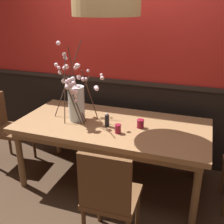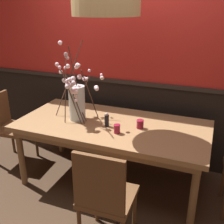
# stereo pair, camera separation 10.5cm
# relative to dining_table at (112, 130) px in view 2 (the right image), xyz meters

# --- Properties ---
(ground_plane) EXTENTS (24.00, 24.00, 0.00)m
(ground_plane) POSITION_rel_dining_table_xyz_m (0.00, 0.00, -0.67)
(ground_plane) COLOR #422D1E
(back_wall) EXTENTS (4.63, 0.14, 2.98)m
(back_wall) POSITION_rel_dining_table_xyz_m (0.00, 0.71, 0.81)
(back_wall) COLOR black
(back_wall) RESTS_ON ground
(dining_table) EXTENTS (2.06, 1.00, 0.75)m
(dining_table) POSITION_rel_dining_table_xyz_m (0.00, 0.00, 0.00)
(dining_table) COLOR #997047
(dining_table) RESTS_ON ground
(chair_far_side_right) EXTENTS (0.41, 0.45, 0.94)m
(chair_far_side_right) POSITION_rel_dining_table_xyz_m (0.26, 0.89, -0.15)
(chair_far_side_right) COLOR brown
(chair_far_side_right) RESTS_ON ground
(chair_near_side_right) EXTENTS (0.44, 0.43, 0.96)m
(chair_near_side_right) POSITION_rel_dining_table_xyz_m (0.29, -0.88, -0.13)
(chair_near_side_right) COLOR brown
(chair_near_side_right) RESTS_ON ground
(chair_head_west_end) EXTENTS (0.47, 0.45, 0.92)m
(chair_head_west_end) POSITION_rel_dining_table_xyz_m (-1.42, -0.03, -0.15)
(chair_head_west_end) COLOR brown
(chair_head_west_end) RESTS_ON ground
(chair_far_side_left) EXTENTS (0.46, 0.41, 0.92)m
(chair_far_side_left) POSITION_rel_dining_table_xyz_m (-0.35, 0.91, -0.14)
(chair_far_side_left) COLOR brown
(chair_far_side_left) RESTS_ON ground
(vase_with_blossoms) EXTENTS (0.67, 0.48, 0.84)m
(vase_with_blossoms) POSITION_rel_dining_table_xyz_m (-0.41, -0.03, 0.31)
(vase_with_blossoms) COLOR silver
(vase_with_blossoms) RESTS_ON dining_table
(candle_holder_nearer_center) EXTENTS (0.07, 0.07, 0.09)m
(candle_holder_nearer_center) POSITION_rel_dining_table_xyz_m (0.13, -0.20, 0.13)
(candle_holder_nearer_center) COLOR maroon
(candle_holder_nearer_center) RESTS_ON dining_table
(candle_holder_nearer_edge) EXTENTS (0.08, 0.08, 0.09)m
(candle_holder_nearer_edge) POSITION_rel_dining_table_xyz_m (0.31, 0.00, 0.13)
(candle_holder_nearer_edge) COLOR maroon
(candle_holder_nearer_edge) RESTS_ON dining_table
(condiment_bottle) EXTENTS (0.05, 0.05, 0.15)m
(condiment_bottle) POSITION_rel_dining_table_xyz_m (-0.03, -0.08, 0.15)
(condiment_bottle) COLOR black
(condiment_bottle) RESTS_ON dining_table
(pendant_lamp) EXTENTS (0.63, 0.63, 1.13)m
(pendant_lamp) POSITION_rel_dining_table_xyz_m (-0.03, -0.07, 1.29)
(pendant_lamp) COLOR tan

